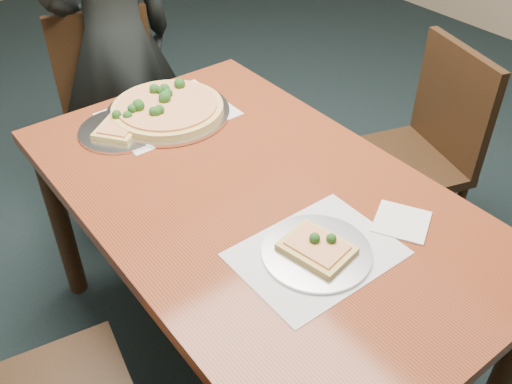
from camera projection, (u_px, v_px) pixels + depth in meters
ground at (268, 292)px, 2.33m from camera, size 8.00×8.00×0.00m
dining_table at (256, 216)px, 1.70m from camera, size 0.90×1.50×0.75m
chair_far at (114, 109)px, 2.47m from camera, size 0.52×0.52×0.91m
chair_right at (420, 147)px, 2.24m from camera, size 0.53×0.53×0.91m
diner at (115, 42)px, 2.39m from camera, size 0.58×0.39×1.55m
placemat_main at (168, 114)px, 1.98m from camera, size 0.42×0.32×0.00m
placemat_near at (316, 254)px, 1.44m from camera, size 0.40×0.30×0.00m
pizza_pan at (167, 108)px, 1.97m from camera, size 0.43×0.43×0.07m
slice_plate_near at (317, 250)px, 1.44m from camera, size 0.28×0.28×0.05m
slice_plate_far at (121, 128)px, 1.89m from camera, size 0.28×0.28×0.06m
napkin at (402, 222)px, 1.53m from camera, size 0.19×0.19×0.01m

